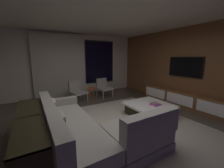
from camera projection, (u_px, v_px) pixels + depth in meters
name	position (u px, v px, depth m)	size (l,w,h in m)	color
floor	(117.00, 128.00, 3.31)	(9.20, 9.20, 0.00)	#473D33
back_wall_with_window	(71.00, 65.00, 6.07)	(6.60, 0.30, 2.70)	beige
media_wall	(194.00, 67.00, 4.60)	(0.12, 7.80, 2.70)	brown
ceiling	(118.00, 6.00, 2.80)	(8.20, 8.20, 0.00)	beige
area_rug	(131.00, 126.00, 3.40)	(3.20, 3.80, 0.01)	#ADA391
sectional_couch	(87.00, 130.00, 2.64)	(1.98, 2.50, 0.82)	gray
coffee_table	(149.00, 109.00, 3.98)	(1.16, 1.16, 0.36)	black
book_stack_on_coffee_table	(155.00, 104.00, 3.85)	(0.28, 0.21, 0.05)	#CE47B8
accent_chair_near_window	(104.00, 87.00, 5.94)	(0.60, 0.62, 0.78)	#B2ADA0
accent_chair_by_curtain	(77.00, 90.00, 5.27)	(0.67, 0.69, 0.78)	#B2ADA0
side_stool	(91.00, 90.00, 5.60)	(0.32, 0.32, 0.46)	#BF4C1E
media_console	(184.00, 100.00, 4.70)	(0.46, 3.10, 0.52)	brown
mounted_tv	(185.00, 67.00, 4.75)	(0.05, 1.19, 0.69)	black
console_table_behind_couch	(31.00, 135.00, 2.27)	(0.40, 2.10, 0.74)	black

